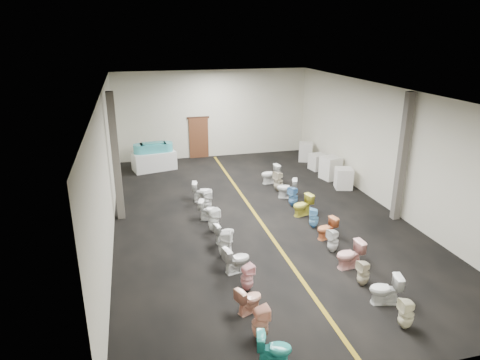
% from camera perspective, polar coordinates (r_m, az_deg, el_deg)
% --- Properties ---
extents(floor, '(16.00, 16.00, 0.00)m').
position_cam_1_polar(floor, '(15.67, 2.13, -4.69)').
color(floor, black).
rests_on(floor, ground).
extents(ceiling, '(16.00, 16.00, 0.00)m').
position_cam_1_polar(ceiling, '(14.43, 2.35, 11.85)').
color(ceiling, black).
rests_on(ceiling, ground).
extents(wall_back, '(10.00, 0.00, 10.00)m').
position_cam_1_polar(wall_back, '(22.48, -3.61, 8.75)').
color(wall_back, beige).
rests_on(wall_back, ground).
extents(wall_front, '(10.00, 0.00, 10.00)m').
position_cam_1_polar(wall_front, '(8.16, 18.71, -12.28)').
color(wall_front, beige).
rests_on(wall_front, ground).
extents(wall_left, '(0.00, 16.00, 16.00)m').
position_cam_1_polar(wall_left, '(14.35, -17.30, 1.72)').
color(wall_left, beige).
rests_on(wall_left, ground).
extents(wall_right, '(0.00, 16.00, 16.00)m').
position_cam_1_polar(wall_right, '(16.96, 18.70, 4.23)').
color(wall_right, beige).
rests_on(wall_right, ground).
extents(aisle_stripe, '(0.12, 15.60, 0.01)m').
position_cam_1_polar(aisle_stripe, '(15.67, 2.13, -4.68)').
color(aisle_stripe, olive).
rests_on(aisle_stripe, floor).
extents(back_door, '(1.00, 0.10, 2.10)m').
position_cam_1_polar(back_door, '(22.54, -5.52, 5.60)').
color(back_door, '#562D19').
rests_on(back_door, floor).
extents(door_frame, '(1.15, 0.08, 0.10)m').
position_cam_1_polar(door_frame, '(22.32, -5.61, 8.28)').
color(door_frame, '#331C11').
rests_on(door_frame, back_door).
extents(column_left, '(0.25, 0.25, 4.50)m').
position_cam_1_polar(column_left, '(15.29, -16.23, 2.90)').
color(column_left, '#59544C').
rests_on(column_left, floor).
extents(column_right, '(0.25, 0.25, 4.50)m').
position_cam_1_polar(column_right, '(15.63, 20.83, 2.75)').
color(column_right, '#59544C').
rests_on(column_right, floor).
extents(display_table, '(2.16, 1.42, 0.88)m').
position_cam_1_polar(display_table, '(20.97, -11.37, 2.52)').
color(display_table, silver).
rests_on(display_table, floor).
extents(bathtub, '(1.86, 0.76, 0.55)m').
position_cam_1_polar(bathtub, '(20.80, -11.49, 4.18)').
color(bathtub, teal).
rests_on(bathtub, display_table).
extents(appliance_crate_a, '(0.84, 0.84, 0.88)m').
position_cam_1_polar(appliance_crate_a, '(18.65, 13.65, 0.22)').
color(appliance_crate_a, white).
rests_on(appliance_crate_a, floor).
extents(appliance_crate_b, '(0.90, 0.90, 1.03)m').
position_cam_1_polar(appliance_crate_b, '(19.69, 11.98, 1.60)').
color(appliance_crate_b, silver).
rests_on(appliance_crate_b, floor).
extents(appliance_crate_c, '(0.78, 0.78, 0.76)m').
position_cam_1_polar(appliance_crate_c, '(20.94, 10.30, 2.39)').
color(appliance_crate_c, beige).
rests_on(appliance_crate_c, floor).
extents(appliance_crate_d, '(0.87, 0.87, 0.95)m').
position_cam_1_polar(appliance_crate_d, '(22.24, 8.73, 3.74)').
color(appliance_crate_d, silver).
rests_on(appliance_crate_d, floor).
extents(toilet_left_0, '(0.79, 0.58, 0.72)m').
position_cam_1_polar(toilet_left_0, '(9.23, 4.57, -21.49)').
color(toilet_left_0, teal).
rests_on(toilet_left_0, floor).
extents(toilet_left_1, '(0.39, 0.38, 0.81)m').
position_cam_1_polar(toilet_left_1, '(9.75, 2.72, -18.51)').
color(toilet_left_1, '#EBA68A').
rests_on(toilet_left_1, floor).
extents(toilet_left_2, '(0.77, 0.62, 0.68)m').
position_cam_1_polar(toilet_left_2, '(10.55, 1.22, -15.60)').
color(toilet_left_2, '#E5A086').
rests_on(toilet_left_2, floor).
extents(toilet_left_3, '(0.42, 0.42, 0.73)m').
position_cam_1_polar(toilet_left_3, '(11.29, 0.94, -12.89)').
color(toilet_left_3, '#F6B0B4').
rests_on(toilet_left_3, floor).
extents(toilet_left_4, '(0.83, 0.59, 0.77)m').
position_cam_1_polar(toilet_left_4, '(12.04, -0.46, -10.52)').
color(toilet_left_4, silver).
rests_on(toilet_left_4, floor).
extents(toilet_left_5, '(0.52, 0.52, 0.86)m').
position_cam_1_polar(toilet_left_5, '(12.73, -2.01, -8.53)').
color(toilet_left_5, silver).
rests_on(toilet_left_5, floor).
extents(toilet_left_6, '(0.72, 0.51, 0.67)m').
position_cam_1_polar(toilet_left_6, '(13.61, -2.10, -7.05)').
color(toilet_left_6, silver).
rests_on(toilet_left_6, floor).
extents(toilet_left_7, '(0.45, 0.45, 0.81)m').
position_cam_1_polar(toilet_left_7, '(14.30, -3.52, -5.38)').
color(toilet_left_7, white).
rests_on(toilet_left_7, floor).
extents(toilet_left_8, '(0.81, 0.62, 0.73)m').
position_cam_1_polar(toilet_left_8, '(15.19, -4.15, -4.01)').
color(toilet_left_8, white).
rests_on(toilet_left_8, floor).
extents(toilet_left_9, '(0.36, 0.35, 0.77)m').
position_cam_1_polar(toilet_left_9, '(15.98, -4.43, -2.74)').
color(toilet_left_9, white).
rests_on(toilet_left_9, floor).
extents(toilet_left_10, '(0.85, 0.58, 0.80)m').
position_cam_1_polar(toilet_left_10, '(16.83, -5.03, -1.54)').
color(toilet_left_10, white).
rests_on(toilet_left_10, floor).
extents(toilet_right_0, '(0.36, 0.35, 0.75)m').
position_cam_1_polar(toilet_right_0, '(10.72, 21.30, -16.29)').
color(toilet_right_0, beige).
rests_on(toilet_right_0, floor).
extents(toilet_right_1, '(0.84, 0.60, 0.78)m').
position_cam_1_polar(toilet_right_1, '(11.37, 18.79, -13.65)').
color(toilet_right_1, white).
rests_on(toilet_right_1, floor).
extents(toilet_right_2, '(0.38, 0.38, 0.71)m').
position_cam_1_polar(toilet_right_2, '(11.93, 16.13, -11.83)').
color(toilet_right_2, beige).
rests_on(toilet_right_2, floor).
extents(toilet_right_3, '(0.82, 0.51, 0.80)m').
position_cam_1_polar(toilet_right_3, '(12.61, 14.42, -9.64)').
color(toilet_right_3, '#F6B2AB').
rests_on(toilet_right_3, floor).
extents(toilet_right_4, '(0.42, 0.42, 0.74)m').
position_cam_1_polar(toilet_right_4, '(13.35, 12.30, -7.90)').
color(toilet_right_4, white).
rests_on(toilet_right_4, floor).
extents(toilet_right_5, '(0.76, 0.54, 0.70)m').
position_cam_1_polar(toilet_right_5, '(14.12, 11.49, -6.36)').
color(toilet_right_5, '#E37F49').
rests_on(toilet_right_5, floor).
extents(toilet_right_6, '(0.42, 0.42, 0.70)m').
position_cam_1_polar(toilet_right_6, '(14.80, 9.82, -4.99)').
color(toilet_right_6, '#7EC6F3').
rests_on(toilet_right_6, floor).
extents(toilet_right_7, '(0.85, 0.62, 0.78)m').
position_cam_1_polar(toilet_right_7, '(15.66, 8.35, -3.36)').
color(toilet_right_7, '#DCD346').
rests_on(toilet_right_7, floor).
extents(toilet_right_8, '(0.47, 0.47, 0.79)m').
position_cam_1_polar(toilet_right_8, '(16.41, 7.12, -2.19)').
color(toilet_right_8, '#67A4DC').
rests_on(toilet_right_8, floor).
extents(toilet_right_9, '(0.91, 0.72, 0.81)m').
position_cam_1_polar(toilet_right_9, '(17.20, 6.27, -1.08)').
color(toilet_right_9, white).
rests_on(toilet_right_9, floor).
extents(toilet_right_10, '(0.51, 0.51, 0.86)m').
position_cam_1_polar(toilet_right_10, '(17.89, 5.14, -0.15)').
color(toilet_right_10, beige).
rests_on(toilet_right_10, floor).
extents(toilet_right_11, '(0.86, 0.56, 0.83)m').
position_cam_1_polar(toilet_right_11, '(18.77, 4.06, 0.78)').
color(toilet_right_11, white).
rests_on(toilet_right_11, floor).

